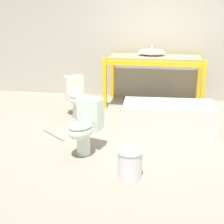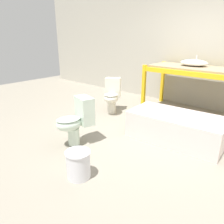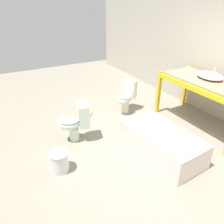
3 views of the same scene
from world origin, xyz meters
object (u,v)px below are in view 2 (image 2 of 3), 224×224
(sink_basin, at_px, (194,63))
(toilet_far, at_px, (76,120))
(bathtub_main, at_px, (176,125))
(toilet_near, at_px, (112,95))
(bucket_white, at_px, (78,164))

(sink_basin, height_order, toilet_far, sink_basin)
(bathtub_main, relative_size, toilet_near, 2.06)
(toilet_near, relative_size, bucket_white, 2.16)
(toilet_far, height_order, bucket_white, toilet_far)
(toilet_near, distance_m, toilet_far, 1.57)
(toilet_far, distance_m, bucket_white, 0.90)
(bucket_white, bearing_deg, toilet_near, 121.30)
(sink_basin, distance_m, bathtub_main, 1.73)
(sink_basin, bearing_deg, bucket_white, -90.53)
(bathtub_main, relative_size, bucket_white, 4.46)
(sink_basin, height_order, toilet_near, sink_basin)
(bathtub_main, relative_size, toilet_far, 2.06)
(sink_basin, height_order, bathtub_main, sink_basin)
(toilet_far, bearing_deg, sink_basin, 90.88)
(sink_basin, distance_m, toilet_far, 2.79)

